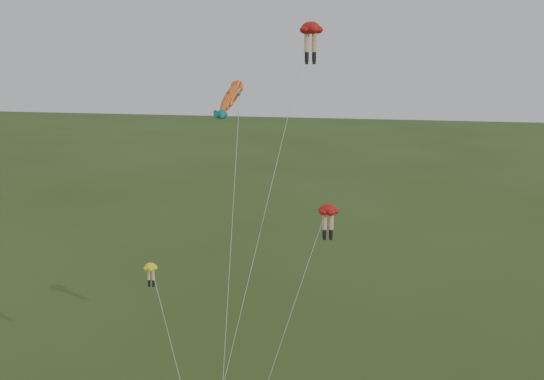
# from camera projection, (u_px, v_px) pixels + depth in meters

# --- Properties ---
(legs_kite_red_high) EXTENTS (5.06, 13.59, 23.28)m
(legs_kite_red_high) POSITION_uv_depth(u_px,v_px,m) (310.00, 35.00, 41.66)
(legs_kite_red_high) COLOR #B11512
(legs_kite_red_high) RESTS_ON ground
(legs_kite_red_mid) EXTENTS (4.65, 3.99, 12.69)m
(legs_kite_red_mid) POSITION_uv_depth(u_px,v_px,m) (327.00, 216.00, 35.45)
(legs_kite_red_mid) COLOR #B11512
(legs_kite_red_mid) RESTS_ON ground
(legs_kite_yellow) EXTENTS (4.70, 5.36, 8.89)m
(legs_kite_yellow) POSITION_uv_depth(u_px,v_px,m) (153.00, 278.00, 36.44)
(legs_kite_yellow) COLOR yellow
(legs_kite_yellow) RESTS_ON ground
(fish_kite) EXTENTS (2.20, 10.89, 19.70)m
(fish_kite) POSITION_uv_depth(u_px,v_px,m) (231.00, 98.00, 39.70)
(fish_kite) COLOR orange
(fish_kite) RESTS_ON ground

